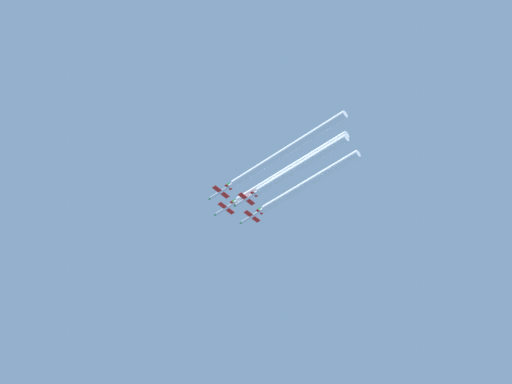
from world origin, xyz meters
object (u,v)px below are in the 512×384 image
jet_left_wingman (219,193)px  jet_slot (245,200)px  jet_right_wingman (251,217)px  jet_lead (225,209)px

jet_left_wingman → jet_slot: (8.70, -5.53, -0.98)m
jet_right_wingman → jet_slot: jet_right_wingman is taller
jet_lead → jet_left_wingman: jet_lead is taller
jet_slot → jet_left_wingman: bearing=147.6°
jet_left_wingman → jet_slot: bearing=-32.4°
jet_lead → jet_slot: (-0.69, -11.45, -2.57)m
jet_lead → jet_slot: jet_lead is taller
jet_left_wingman → jet_right_wingman: size_ratio=1.00×
jet_right_wingman → jet_slot: size_ratio=1.00×
jet_left_wingman → jet_right_wingman: 18.42m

